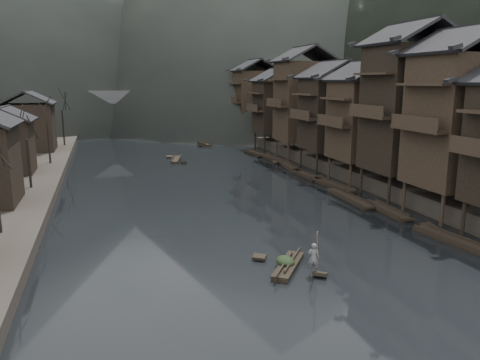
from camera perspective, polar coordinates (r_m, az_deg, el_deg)
name	(u,v)px	position (r m, az deg, el deg)	size (l,w,h in m)	color
water	(252,230)	(35.51, 1.51, -6.06)	(300.00, 300.00, 0.00)	black
right_bank	(371,139)	(85.83, 15.73, 4.79)	(40.00, 200.00, 1.80)	#2D2823
stilt_houses	(340,97)	(58.34, 12.13, 9.89)	(9.00, 67.60, 16.60)	black
bare_trees	(35,125)	(52.37, -23.71, 6.16)	(3.91, 62.43, 7.82)	black
moored_sampans	(317,180)	(52.82, 9.38, 0.03)	(2.77, 49.57, 0.47)	black
midriver_boats	(191,150)	(74.83, -6.02, 3.63)	(9.29, 21.67, 0.45)	black
stone_bridge	(151,108)	(104.80, -10.81, 8.56)	(40.00, 6.00, 9.00)	#4C4C4F
hero_sampan	(288,265)	(28.57, 5.91, -10.29)	(3.46, 4.37, 0.43)	black
cargo_heap	(285,256)	(28.47, 5.55, -9.18)	(1.06, 1.38, 0.63)	black
boatman	(314,254)	(27.38, 8.97, -8.89)	(0.64, 0.42, 1.76)	slate
bamboo_pole	(318,209)	(26.65, 9.54, -3.56)	(0.06, 0.06, 4.19)	#8C7A51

